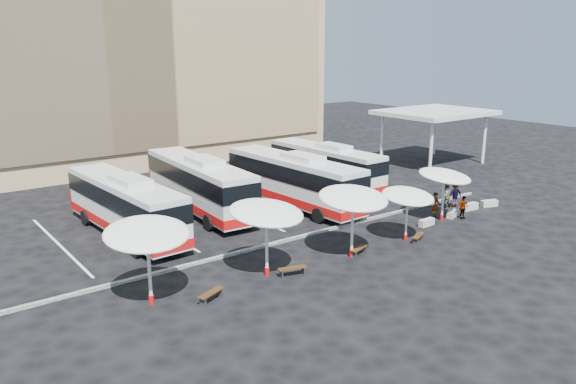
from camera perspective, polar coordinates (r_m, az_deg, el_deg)
ground at (r=33.76m, az=1.71°, el=-4.92°), size 120.00×120.00×0.00m
sandstone_building at (r=60.04m, az=-18.26°, el=15.29°), size 42.00×18.25×29.60m
service_canopy at (r=56.38m, az=14.70°, el=7.70°), size 10.00×8.00×5.20m
curb_divider at (r=34.10m, az=1.19°, el=-4.57°), size 34.00×0.25×0.15m
bay_lines at (r=40.00m, az=-5.46°, el=-1.79°), size 24.15×12.00×0.01m
bus_0 at (r=35.58m, az=-16.24°, el=-1.18°), size 3.25×12.15×3.82m
bus_1 at (r=39.38m, az=-9.04°, el=0.90°), size 3.49×12.74×4.00m
bus_2 at (r=40.22m, az=0.52°, el=1.35°), size 3.36×12.61×3.97m
bus_3 at (r=45.88m, az=3.81°, el=2.81°), size 2.95×11.59×3.66m
sunshade_0 at (r=25.35m, az=-14.14°, el=-4.16°), size 4.29×4.33×3.94m
sunshade_1 at (r=27.70m, az=-2.21°, el=-2.16°), size 4.67×4.70×3.90m
sunshade_2 at (r=30.34m, az=6.63°, el=-0.65°), size 4.33×4.37×3.95m
sunshade_3 at (r=33.67m, az=12.08°, el=-0.44°), size 3.27×3.31×3.21m
sunshade_4 at (r=38.03m, az=15.62°, el=1.55°), size 4.42×4.45×3.56m
wood_bench_0 at (r=26.23m, az=-7.82°, el=-10.25°), size 1.51×0.92×0.45m
wood_bench_1 at (r=28.63m, az=0.45°, el=-7.88°), size 1.55×0.79×0.46m
wood_bench_2 at (r=31.62m, az=7.23°, el=-5.81°), size 1.41×0.75×0.42m
wood_bench_3 at (r=34.28m, az=13.10°, el=-4.44°), size 1.38×0.87×0.41m
conc_bench_0 at (r=37.38m, az=13.90°, el=-3.02°), size 1.20×0.44×0.45m
conc_bench_1 at (r=39.71m, az=16.39°, el=-2.14°), size 1.26×0.69×0.45m
conc_bench_2 at (r=41.75m, az=17.99°, el=-1.42°), size 1.34×0.59×0.48m
conc_bench_3 at (r=43.08m, az=19.76°, el=-1.09°), size 1.31×0.78×0.47m
passenger_0 at (r=39.10m, az=14.77°, el=-1.29°), size 0.75×0.61×1.76m
passenger_1 at (r=41.72m, az=15.75°, el=-0.37°), size 0.96×0.81×1.72m
passenger_2 at (r=39.38m, az=17.36°, el=-1.50°), size 0.96×0.49×1.58m
passenger_3 at (r=42.08m, az=16.58°, el=-0.17°), size 1.38×1.00×1.92m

